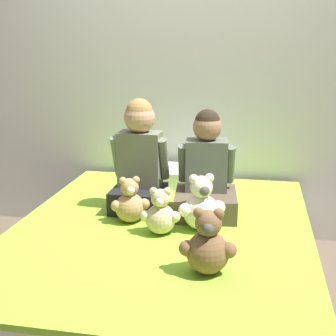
{
  "coord_description": "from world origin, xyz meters",
  "views": [
    {
      "loc": [
        0.48,
        -2.32,
        1.43
      ],
      "look_at": [
        0.0,
        0.19,
        0.74
      ],
      "focal_mm": 50.0,
      "sensor_mm": 36.0,
      "label": 1
    }
  ],
  "objects_px": {
    "teddy_bear_between_children": "(160,214)",
    "teddy_bear_held_by_left_child": "(130,203)",
    "bed": "(162,265)",
    "child_on_right": "(206,175)",
    "teddy_bear_at_foot_of_bed": "(208,246)",
    "pillow_at_headboard": "(185,176)",
    "child_on_left": "(139,161)",
    "teddy_bear_held_by_right_child": "(201,206)"
  },
  "relations": [
    {
      "from": "bed",
      "to": "teddy_bear_at_foot_of_bed",
      "type": "distance_m",
      "value": 0.66
    },
    {
      "from": "bed",
      "to": "teddy_bear_held_by_left_child",
      "type": "bearing_deg",
      "value": 168.17
    },
    {
      "from": "child_on_right",
      "to": "teddy_bear_held_by_left_child",
      "type": "xyz_separation_m",
      "value": [
        -0.39,
        -0.23,
        -0.12
      ]
    },
    {
      "from": "child_on_right",
      "to": "pillow_at_headboard",
      "type": "distance_m",
      "value": 0.6
    },
    {
      "from": "teddy_bear_at_foot_of_bed",
      "to": "child_on_left",
      "type": "bearing_deg",
      "value": 118.49
    },
    {
      "from": "teddy_bear_at_foot_of_bed",
      "to": "child_on_right",
      "type": "bearing_deg",
      "value": 92.13
    },
    {
      "from": "bed",
      "to": "teddy_bear_held_by_right_child",
      "type": "bearing_deg",
      "value": 2.38
    },
    {
      "from": "teddy_bear_at_foot_of_bed",
      "to": "teddy_bear_held_by_left_child",
      "type": "bearing_deg",
      "value": 128.7
    },
    {
      "from": "teddy_bear_between_children",
      "to": "pillow_at_headboard",
      "type": "distance_m",
      "value": 0.9
    },
    {
      "from": "child_on_left",
      "to": "teddy_bear_between_children",
      "type": "relative_size",
      "value": 2.61
    },
    {
      "from": "teddy_bear_held_by_right_child",
      "to": "teddy_bear_between_children",
      "type": "relative_size",
      "value": 1.21
    },
    {
      "from": "child_on_right",
      "to": "teddy_bear_between_children",
      "type": "xyz_separation_m",
      "value": [
        -0.2,
        -0.36,
        -0.12
      ]
    },
    {
      "from": "bed",
      "to": "teddy_bear_at_foot_of_bed",
      "type": "height_order",
      "value": "teddy_bear_at_foot_of_bed"
    },
    {
      "from": "bed",
      "to": "child_on_right",
      "type": "relative_size",
      "value": 3.32
    },
    {
      "from": "pillow_at_headboard",
      "to": "teddy_bear_held_by_left_child",
      "type": "bearing_deg",
      "value": -103.63
    },
    {
      "from": "bed",
      "to": "pillow_at_headboard",
      "type": "distance_m",
      "value": 0.86
    },
    {
      "from": "child_on_left",
      "to": "teddy_bear_held_by_right_child",
      "type": "height_order",
      "value": "child_on_left"
    },
    {
      "from": "bed",
      "to": "teddy_bear_between_children",
      "type": "distance_m",
      "value": 0.35
    },
    {
      "from": "bed",
      "to": "child_on_right",
      "type": "xyz_separation_m",
      "value": [
        0.21,
        0.27,
        0.46
      ]
    },
    {
      "from": "child_on_left",
      "to": "teddy_bear_held_by_right_child",
      "type": "bearing_deg",
      "value": -32.28
    },
    {
      "from": "pillow_at_headboard",
      "to": "teddy_bear_held_by_right_child",
      "type": "bearing_deg",
      "value": -75.05
    },
    {
      "from": "child_on_right",
      "to": "teddy_bear_between_children",
      "type": "relative_size",
      "value": 2.4
    },
    {
      "from": "pillow_at_headboard",
      "to": "child_on_left",
      "type": "bearing_deg",
      "value": -109.06
    },
    {
      "from": "child_on_right",
      "to": "teddy_bear_at_foot_of_bed",
      "type": "height_order",
      "value": "child_on_right"
    },
    {
      "from": "pillow_at_headboard",
      "to": "teddy_bear_between_children",
      "type": "bearing_deg",
      "value": -89.18
    },
    {
      "from": "child_on_right",
      "to": "teddy_bear_held_by_right_child",
      "type": "relative_size",
      "value": 1.97
    },
    {
      "from": "teddy_bear_between_children",
      "to": "pillow_at_headboard",
      "type": "bearing_deg",
      "value": 84.27
    },
    {
      "from": "teddy_bear_held_by_right_child",
      "to": "teddy_bear_between_children",
      "type": "height_order",
      "value": "teddy_bear_held_by_right_child"
    },
    {
      "from": "child_on_left",
      "to": "pillow_at_headboard",
      "type": "relative_size",
      "value": 1.36
    },
    {
      "from": "teddy_bear_held_by_right_child",
      "to": "teddy_bear_at_foot_of_bed",
      "type": "relative_size",
      "value": 1.03
    },
    {
      "from": "bed",
      "to": "child_on_right",
      "type": "distance_m",
      "value": 0.57
    },
    {
      "from": "teddy_bear_held_by_right_child",
      "to": "child_on_right",
      "type": "bearing_deg",
      "value": 66.78
    },
    {
      "from": "teddy_bear_between_children",
      "to": "teddy_bear_held_by_left_child",
      "type": "bearing_deg",
      "value": 140.29
    },
    {
      "from": "bed",
      "to": "teddy_bear_between_children",
      "type": "xyz_separation_m",
      "value": [
        0.01,
        -0.09,
        0.34
      ]
    },
    {
      "from": "teddy_bear_between_children",
      "to": "pillow_at_headboard",
      "type": "height_order",
      "value": "teddy_bear_between_children"
    },
    {
      "from": "pillow_at_headboard",
      "to": "bed",
      "type": "bearing_deg",
      "value": -90.0
    },
    {
      "from": "teddy_bear_at_foot_of_bed",
      "to": "pillow_at_headboard",
      "type": "height_order",
      "value": "teddy_bear_at_foot_of_bed"
    },
    {
      "from": "teddy_bear_held_by_right_child",
      "to": "pillow_at_headboard",
      "type": "bearing_deg",
      "value": 80.84
    },
    {
      "from": "teddy_bear_between_children",
      "to": "teddy_bear_at_foot_of_bed",
      "type": "bearing_deg",
      "value": -59.47
    },
    {
      "from": "child_on_right",
      "to": "teddy_bear_held_by_left_child",
      "type": "bearing_deg",
      "value": -155.98
    },
    {
      "from": "teddy_bear_held_by_left_child",
      "to": "pillow_at_headboard",
      "type": "bearing_deg",
      "value": 53.87
    },
    {
      "from": "child_on_left",
      "to": "teddy_bear_held_by_left_child",
      "type": "bearing_deg",
      "value": -89.33
    }
  ]
}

